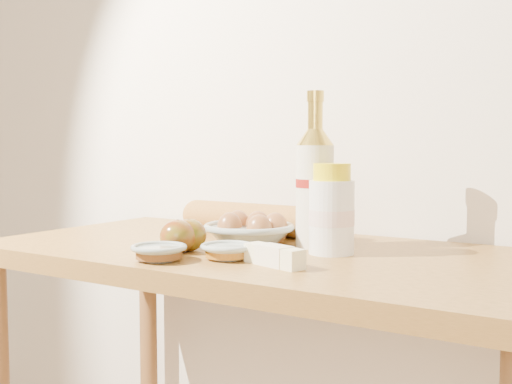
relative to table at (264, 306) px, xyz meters
The scene contains 11 objects.
back_wall 0.62m from the table, 90.00° to the left, with size 3.50×0.02×2.60m, color silver.
table is the anchor object (origin of this frame).
bourbon_bottle 0.28m from the table, 41.46° to the left, with size 0.09×0.09×0.33m.
cream_bottle 0.25m from the table, ahead, with size 0.10×0.10×0.18m.
egg_bowl 0.16m from the table, 150.89° to the left, with size 0.20×0.20×0.07m.
baguette 0.26m from the table, 125.16° to the left, with size 0.45×0.08×0.07m.
apple_redgreen_front 0.24m from the table, 129.68° to the right, with size 0.07×0.07×0.07m.
apple_redgreen_right 0.22m from the table, 135.32° to the right, with size 0.09×0.09×0.07m.
sugar_bowl 0.28m from the table, 111.83° to the right, with size 0.12×0.12×0.03m.
syrup_bowl 0.20m from the table, 86.55° to the right, with size 0.11×0.11×0.03m.
butter_stick 0.24m from the table, 52.64° to the right, with size 0.13×0.07×0.04m.
Camera 1 is at (0.70, 0.05, 1.12)m, focal length 45.00 mm.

